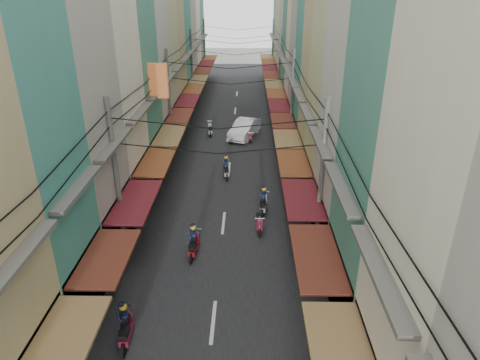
# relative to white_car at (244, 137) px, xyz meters

# --- Properties ---
(ground) EXTENTS (160.00, 160.00, 0.00)m
(ground) POSITION_rel_white_car_xyz_m (-1.09, -21.37, 0.00)
(ground) COLOR slate
(ground) RESTS_ON ground
(road) EXTENTS (10.00, 80.00, 0.02)m
(road) POSITION_rel_white_car_xyz_m (-1.09, -1.37, 0.01)
(road) COLOR black
(road) RESTS_ON ground
(sidewalk_left) EXTENTS (3.00, 80.00, 0.06)m
(sidewalk_left) POSITION_rel_white_car_xyz_m (-7.59, -1.37, 0.03)
(sidewalk_left) COLOR slate
(sidewalk_left) RESTS_ON ground
(sidewalk_right) EXTENTS (3.00, 80.00, 0.06)m
(sidewalk_right) POSITION_rel_white_car_xyz_m (5.41, -1.37, 0.03)
(sidewalk_right) COLOR slate
(sidewalk_right) RESTS_ON ground
(building_row_left) EXTENTS (7.80, 67.67, 23.70)m
(building_row_left) POSITION_rel_white_car_xyz_m (-9.01, -4.81, 9.78)
(building_row_left) COLOR beige
(building_row_left) RESTS_ON ground
(building_row_right) EXTENTS (7.80, 68.98, 22.59)m
(building_row_right) POSITION_rel_white_car_xyz_m (6.82, -4.93, 9.41)
(building_row_right) COLOR teal
(building_row_right) RESTS_ON ground
(utility_poles) EXTENTS (10.20, 66.13, 8.20)m
(utility_poles) POSITION_rel_white_car_xyz_m (-1.09, -6.36, 6.59)
(utility_poles) COLOR slate
(utility_poles) RESTS_ON ground
(white_car) EXTENTS (5.99, 3.90, 1.97)m
(white_car) POSITION_rel_white_car_xyz_m (0.00, 0.00, 0.00)
(white_car) COLOR silver
(white_car) RESTS_ON ground
(bicycle) EXTENTS (1.52, 0.74, 1.00)m
(bicycle) POSITION_rel_white_car_xyz_m (6.18, -24.37, 0.00)
(bicycle) COLOR black
(bicycle) RESTS_ON ground
(moving_scooters) EXTENTS (6.16, 26.82, 1.92)m
(moving_scooters) POSITION_rel_white_car_xyz_m (-1.60, -14.55, 0.54)
(moving_scooters) COLOR black
(moving_scooters) RESTS_ON ground
(pedestrians) EXTENTS (13.42, 21.12, 2.22)m
(pedestrians) POSITION_rel_white_car_xyz_m (-6.32, -19.25, 1.06)
(pedestrians) COLOR #29212C
(pedestrians) RESTS_ON ground
(traffic_sign) EXTENTS (0.10, 0.63, 2.86)m
(traffic_sign) POSITION_rel_white_car_xyz_m (4.28, -20.37, 2.08)
(traffic_sign) COLOR slate
(traffic_sign) RESTS_ON ground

